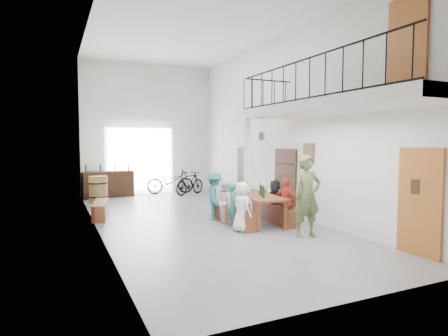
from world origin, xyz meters
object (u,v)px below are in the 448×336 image
tasting_table (257,197)px  bench_inner (234,216)px  serving_counter (108,184)px  oak_barrel (98,190)px  side_bench (101,210)px  bicycle_near (170,181)px  host_standing (307,196)px

tasting_table → bench_inner: bearing=177.8°
serving_counter → oak_barrel: bearing=-114.0°
side_bench → bicycle_near: 5.27m
bench_inner → host_standing: host_standing is taller
serving_counter → side_bench: bearing=-104.4°
host_standing → bicycle_near: bearing=100.5°
host_standing → bicycle_near: (-0.81, 8.41, -0.44)m
serving_counter → bicycle_near: size_ratio=1.00×
side_bench → bicycle_near: size_ratio=0.83×
tasting_table → side_bench: 4.59m
bench_inner → host_standing: size_ratio=1.06×
bench_inner → side_bench: size_ratio=1.23×
oak_barrel → bicycle_near: bicycle_near is taller
tasting_table → serving_counter: 7.36m
side_bench → host_standing: size_ratio=0.86×
side_bench → host_standing: (4.12, -4.32, 0.72)m
bench_inner → host_standing: (0.99, -1.85, 0.72)m
bench_inner → bicycle_near: (0.18, 6.57, 0.29)m
side_bench → host_standing: bearing=-46.3°
tasting_table → host_standing: 1.80m
host_standing → bicycle_near: size_ratio=0.97×
oak_barrel → serving_counter: 1.55m
tasting_table → bench_inner: size_ratio=1.13×
bench_inner → oak_barrel: 5.93m
tasting_table → bicycle_near: size_ratio=1.16×
bench_inner → serving_counter: serving_counter is taller
tasting_table → oak_barrel: 6.34m
side_bench → oak_barrel: oak_barrel is taller
tasting_table → bicycle_near: bicycle_near is taller
bicycle_near → oak_barrel: bearing=124.2°
serving_counter → bicycle_near: serving_counter is taller
bench_inner → oak_barrel: oak_barrel is taller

